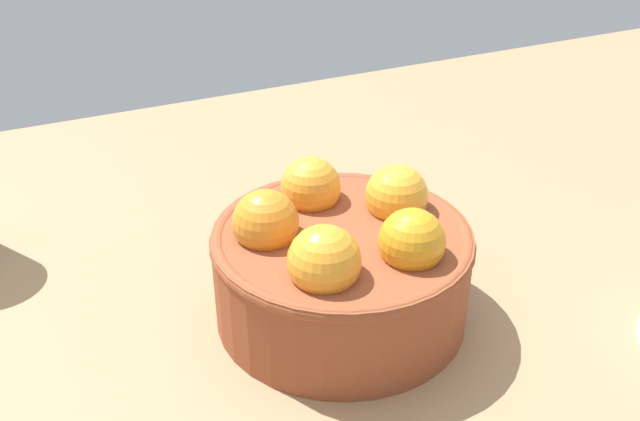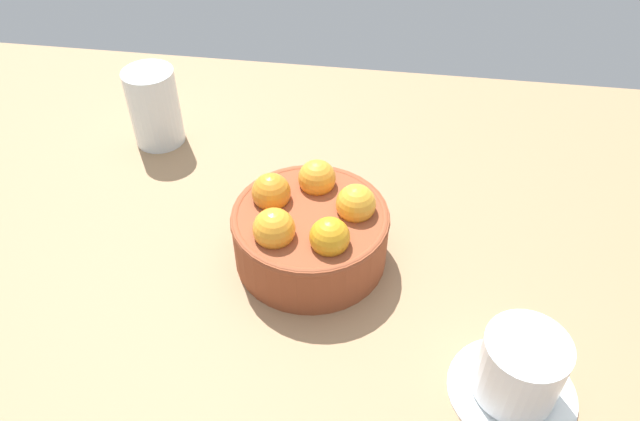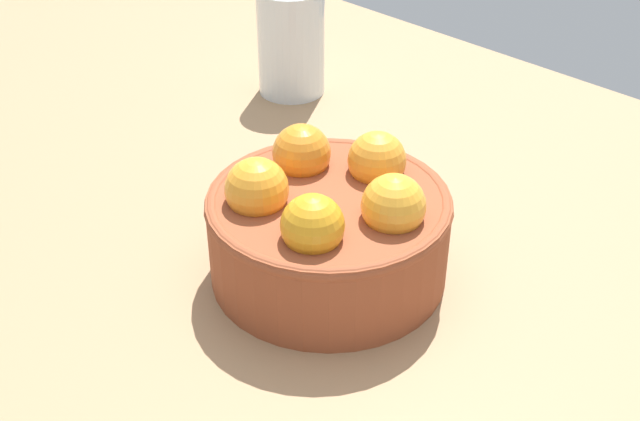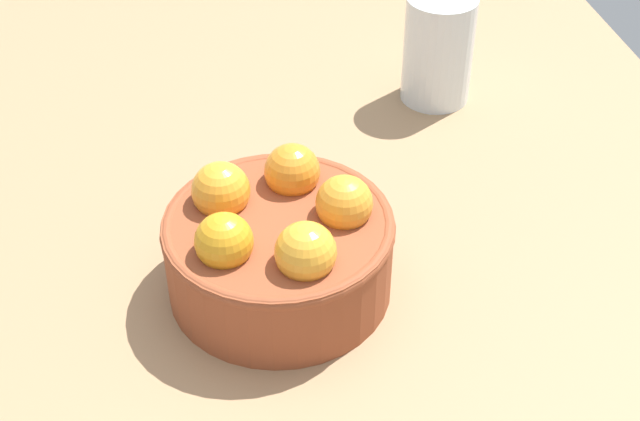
% 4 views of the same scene
% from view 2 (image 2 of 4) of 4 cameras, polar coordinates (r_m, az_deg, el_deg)
% --- Properties ---
extents(ground_plane, '(1.57, 0.82, 0.04)m').
position_cam_2_polar(ground_plane, '(0.68, -0.85, -5.45)').
color(ground_plane, '#997551').
extents(terracotta_bowl, '(0.16, 0.16, 0.09)m').
position_cam_2_polar(terracotta_bowl, '(0.63, -0.92, -1.77)').
color(terracotta_bowl, brown).
rests_on(terracotta_bowl, ground_plane).
extents(coffee_cup, '(0.11, 0.11, 0.07)m').
position_cam_2_polar(coffee_cup, '(0.56, 18.15, -14.16)').
color(coffee_cup, white).
rests_on(coffee_cup, ground_plane).
extents(water_glass, '(0.06, 0.06, 0.10)m').
position_cam_2_polar(water_glass, '(0.82, -15.26, 9.34)').
color(water_glass, silver).
rests_on(water_glass, ground_plane).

